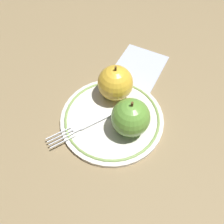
% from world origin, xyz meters
% --- Properties ---
extents(ground_plane, '(2.00, 2.00, 0.00)m').
position_xyz_m(ground_plane, '(0.00, 0.00, 0.00)').
color(ground_plane, olive).
extents(plate, '(0.24, 0.24, 0.01)m').
position_xyz_m(plate, '(0.01, 0.01, 0.01)').
color(plate, silver).
rests_on(plate, ground_plane).
extents(apple_red_whole, '(0.08, 0.08, 0.09)m').
position_xyz_m(apple_red_whole, '(-0.03, 0.04, 0.05)').
color(apple_red_whole, '#629B38').
rests_on(apple_red_whole, plate).
extents(apple_second_whole, '(0.08, 0.08, 0.09)m').
position_xyz_m(apple_second_whole, '(0.01, -0.05, 0.05)').
color(apple_second_whole, gold).
rests_on(apple_second_whole, plate).
extents(fork, '(0.14, 0.12, 0.00)m').
position_xyz_m(fork, '(0.07, 0.04, 0.01)').
color(fork, silver).
rests_on(fork, plate).
extents(napkin_folded, '(0.16, 0.18, 0.01)m').
position_xyz_m(napkin_folded, '(-0.04, -0.16, 0.00)').
color(napkin_folded, '#B1B8CD').
rests_on(napkin_folded, ground_plane).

